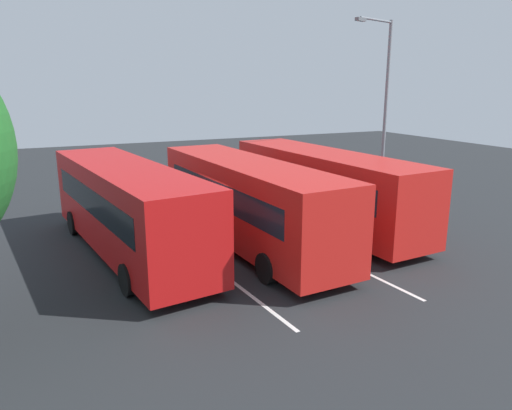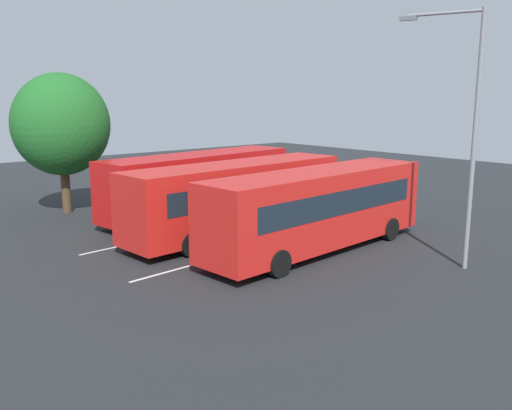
# 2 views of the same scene
# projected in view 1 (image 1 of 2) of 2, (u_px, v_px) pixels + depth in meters

# --- Properties ---
(ground_plane) EXTENTS (66.04, 66.04, 0.00)m
(ground_plane) POSITION_uv_depth(u_px,v_px,m) (243.00, 243.00, 17.60)
(ground_plane) COLOR #232628
(bus_far_left) EXTENTS (10.50, 3.09, 3.05)m
(bus_far_left) POSITION_uv_depth(u_px,v_px,m) (323.00, 186.00, 19.33)
(bus_far_left) COLOR red
(bus_far_left) RESTS_ON ground
(bus_center_left) EXTENTS (10.49, 3.04, 3.05)m
(bus_center_left) POSITION_uv_depth(u_px,v_px,m) (247.00, 200.00, 17.02)
(bus_center_left) COLOR red
(bus_center_left) RESTS_ON ground
(bus_center_right) EXTENTS (10.57, 3.72, 3.05)m
(bus_center_right) POSITION_uv_depth(u_px,v_px,m) (127.00, 206.00, 16.15)
(bus_center_right) COLOR red
(bus_center_right) RESTS_ON ground
(pedestrian) EXTENTS (0.42, 0.42, 1.67)m
(pedestrian) POSITION_uv_depth(u_px,v_px,m) (246.00, 177.00, 24.96)
(pedestrian) COLOR #232833
(pedestrian) RESTS_ON ground
(street_lamp) EXTENTS (1.02, 2.63, 8.49)m
(street_lamp) POSITION_uv_depth(u_px,v_px,m) (383.00, 102.00, 22.28)
(street_lamp) COLOR gray
(street_lamp) RESTS_ON ground
(lane_stripe_outer_left) EXTENTS (13.10, 1.21, 0.01)m
(lane_stripe_outer_left) POSITION_uv_depth(u_px,v_px,m) (290.00, 236.00, 18.41)
(lane_stripe_outer_left) COLOR silver
(lane_stripe_outer_left) RESTS_ON ground
(lane_stripe_inner_left) EXTENTS (13.10, 1.21, 0.01)m
(lane_stripe_inner_left) POSITION_uv_depth(u_px,v_px,m) (192.00, 250.00, 16.80)
(lane_stripe_inner_left) COLOR silver
(lane_stripe_inner_left) RESTS_ON ground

